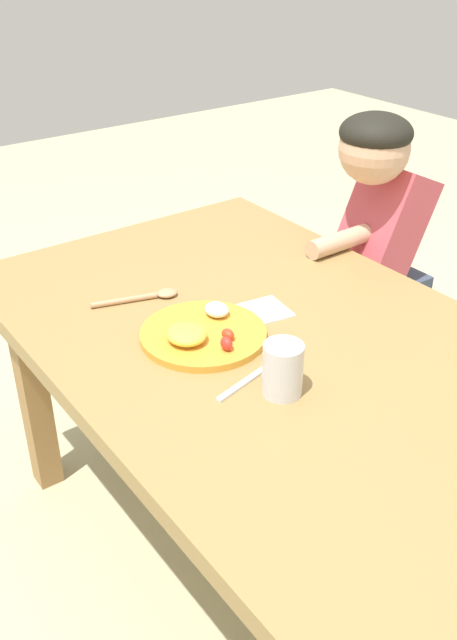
{
  "coord_description": "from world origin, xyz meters",
  "views": [
    {
      "loc": [
        0.91,
        -0.8,
        1.44
      ],
      "look_at": [
        -0.12,
        -0.05,
        0.69
      ],
      "focal_mm": 38.75,
      "sensor_mm": 36.0,
      "label": 1
    }
  ],
  "objects_px": {
    "drinking_cup": "(283,369)",
    "person": "(379,269)",
    "spoon": "(147,296)",
    "plate": "(202,333)",
    "fork": "(259,372)"
  },
  "relations": [
    {
      "from": "drinking_cup",
      "to": "person",
      "type": "xyz_separation_m",
      "value": [
        -0.39,
        0.69,
        -0.15
      ]
    },
    {
      "from": "spoon",
      "to": "person",
      "type": "height_order",
      "value": "person"
    },
    {
      "from": "plate",
      "to": "fork",
      "type": "height_order",
      "value": "plate"
    },
    {
      "from": "fork",
      "to": "spoon",
      "type": "xyz_separation_m",
      "value": [
        -0.39,
        -0.03,
        0.0
      ]
    },
    {
      "from": "plate",
      "to": "fork",
      "type": "relative_size",
      "value": 1.14
    },
    {
      "from": "plate",
      "to": "person",
      "type": "relative_size",
      "value": 0.26
    },
    {
      "from": "plate",
      "to": "fork",
      "type": "distance_m",
      "value": 0.17
    },
    {
      "from": "plate",
      "to": "person",
      "type": "xyz_separation_m",
      "value": [
        -0.15,
        0.71,
        -0.12
      ]
    },
    {
      "from": "plate",
      "to": "drinking_cup",
      "type": "distance_m",
      "value": 0.25
    },
    {
      "from": "plate",
      "to": "drinking_cup",
      "type": "height_order",
      "value": "drinking_cup"
    },
    {
      "from": "spoon",
      "to": "drinking_cup",
      "type": "distance_m",
      "value": 0.46
    },
    {
      "from": "fork",
      "to": "person",
      "type": "xyz_separation_m",
      "value": [
        -0.32,
        0.69,
        -0.11
      ]
    },
    {
      "from": "spoon",
      "to": "plate",
      "type": "bearing_deg",
      "value": -71.22
    },
    {
      "from": "spoon",
      "to": "person",
      "type": "distance_m",
      "value": 0.73
    },
    {
      "from": "spoon",
      "to": "person",
      "type": "xyz_separation_m",
      "value": [
        0.07,
        0.71,
        -0.11
      ]
    }
  ]
}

